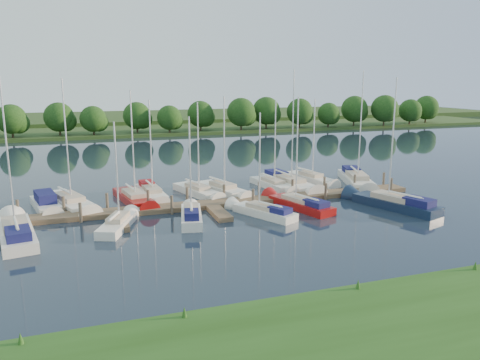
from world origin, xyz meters
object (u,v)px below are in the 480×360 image
object	(u,v)px
motorboat	(46,205)
sailboat_s_2	(191,217)
dock	(212,206)
sailboat_n_5	(198,192)

from	to	relation	value
motorboat	sailboat_s_2	xyz separation A→B (m)	(11.08, -7.40, -0.03)
dock	motorboat	bearing A→B (deg)	162.26
dock	motorboat	distance (m)	14.28
motorboat	sailboat_n_5	xyz separation A→B (m)	(13.62, 0.83, -0.10)
sailboat_n_5	sailboat_s_2	bearing A→B (deg)	54.94
dock	motorboat	xyz separation A→B (m)	(-13.60, 4.35, 0.18)
sailboat_n_5	sailboat_s_2	xyz separation A→B (m)	(-2.54, -8.23, 0.07)
dock	motorboat	world-z (taller)	motorboat
motorboat	sailboat_s_2	bearing A→B (deg)	133.71
dock	sailboat_s_2	size ratio (longest dim) A/B	4.61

